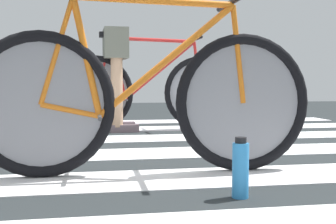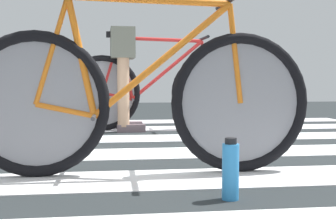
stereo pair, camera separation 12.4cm
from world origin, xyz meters
name	(u,v)px [view 2 (the right image)]	position (x,y,z in m)	size (l,w,h in m)	color
ground	(139,159)	(0.00, 0.00, 0.01)	(18.00, 14.00, 0.02)	#252A2C
crosswalk_markings	(137,154)	(-0.01, 0.11, 0.02)	(5.44, 5.00, 0.00)	white
bicycle_1_of_2	(140,98)	(-0.03, -0.50, 0.41)	(1.74, 0.52, 0.93)	black
bicycle_2_of_2	(155,90)	(0.25, 1.53, 0.41)	(1.74, 0.52, 0.93)	black
cyclist_2_of_2	(123,65)	(-0.06, 1.52, 0.64)	(0.32, 0.42, 0.96)	tan
water_bottle	(230,170)	(0.30, -1.02, 0.14)	(0.07, 0.07, 0.25)	#2F8AD4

